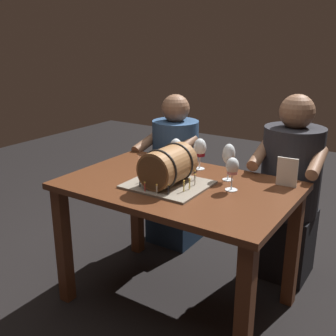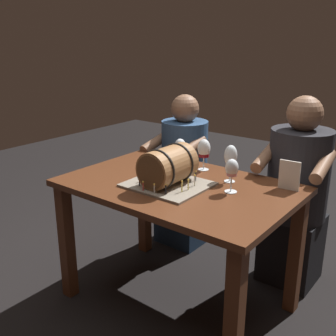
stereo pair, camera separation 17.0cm
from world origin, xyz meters
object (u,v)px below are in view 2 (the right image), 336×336
at_px(wine_glass_empty, 231,156).
at_px(person_seated_left, 184,177).
at_px(barrel_cake, 168,168).
at_px(menu_card, 289,175).
at_px(wine_glass_amber, 180,149).
at_px(person_seated_right, 296,197).
at_px(dining_table, 178,204).
at_px(wine_glass_rose, 232,169).
at_px(wine_glass_red, 204,150).

distance_m(wine_glass_empty, person_seated_left, 0.87).
height_order(barrel_cake, menu_card, barrel_cake).
height_order(wine_glass_empty, wine_glass_amber, wine_glass_empty).
bearing_deg(person_seated_right, barrel_cake, -122.75).
xyz_separation_m(wine_glass_empty, menu_card, (0.31, 0.08, -0.07)).
bearing_deg(wine_glass_empty, dining_table, -136.02).
bearing_deg(wine_glass_empty, person_seated_right, 63.59).
bearing_deg(dining_table, wine_glass_rose, 12.65).
relative_size(menu_card, person_seated_right, 0.13).
bearing_deg(barrel_cake, wine_glass_red, 89.63).
relative_size(dining_table, wine_glass_amber, 6.70).
relative_size(wine_glass_empty, wine_glass_rose, 1.17).
bearing_deg(person_seated_left, person_seated_right, 0.03).
xyz_separation_m(wine_glass_red, person_seated_right, (0.45, 0.36, -0.31)).
bearing_deg(wine_glass_red, menu_card, -0.52).
distance_m(wine_glass_red, wine_glass_amber, 0.14).
distance_m(wine_glass_amber, person_seated_left, 0.62).
height_order(menu_card, person_seated_right, person_seated_right).
bearing_deg(person_seated_right, dining_table, -123.50).
bearing_deg(dining_table, person_seated_right, 56.50).
distance_m(dining_table, menu_card, 0.62).
xyz_separation_m(dining_table, wine_glass_red, (-0.02, 0.29, 0.25)).
relative_size(wine_glass_red, menu_card, 1.20).
xyz_separation_m(wine_glass_amber, person_seated_left, (-0.28, 0.43, -0.35)).
bearing_deg(person_seated_left, wine_glass_red, -41.83).
relative_size(barrel_cake, menu_card, 2.61).
xyz_separation_m(dining_table, menu_card, (0.51, 0.28, 0.20)).
distance_m(wine_glass_empty, menu_card, 0.32).
xyz_separation_m(barrel_cake, wine_glass_red, (0.00, 0.35, 0.03)).
bearing_deg(wine_glass_empty, wine_glass_amber, 176.64).
bearing_deg(barrel_cake, wine_glass_empty, 48.05).
relative_size(wine_glass_empty, person_seated_left, 0.18).
relative_size(wine_glass_empty, menu_card, 1.32).
bearing_deg(person_seated_left, dining_table, -56.49).
bearing_deg(wine_glass_rose, wine_glass_amber, 160.72).
xyz_separation_m(wine_glass_red, menu_card, (0.54, -0.00, -0.05)).
distance_m(wine_glass_red, wine_glass_empty, 0.25).
bearing_deg(barrel_cake, menu_card, 32.35).
distance_m(barrel_cake, menu_card, 0.64).
bearing_deg(person_seated_left, wine_glass_amber, -57.13).
bearing_deg(menu_card, wine_glass_amber, -179.60).
bearing_deg(wine_glass_red, wine_glass_rose, -35.09).
bearing_deg(wine_glass_amber, wine_glass_red, 27.19).
distance_m(barrel_cake, wine_glass_amber, 0.31).
bearing_deg(person_seated_left, wine_glass_rose, -39.04).
height_order(dining_table, wine_glass_rose, wine_glass_rose).
height_order(menu_card, person_seated_left, person_seated_left).
bearing_deg(wine_glass_rose, person_seated_right, 76.56).
distance_m(barrel_cake, person_seated_left, 0.88).
bearing_deg(barrel_cake, dining_table, 66.21).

